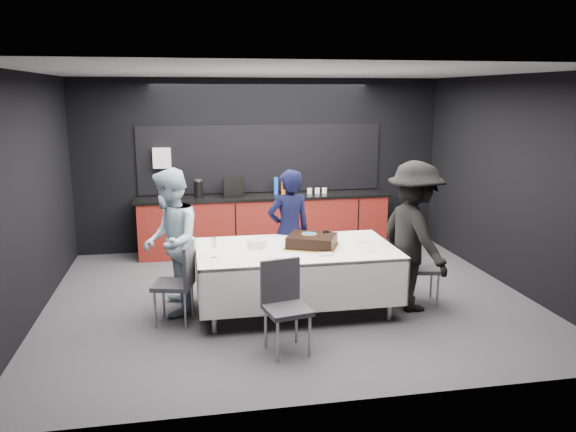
% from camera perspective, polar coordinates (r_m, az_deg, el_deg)
% --- Properties ---
extents(ground, '(6.00, 6.00, 0.00)m').
position_cam_1_polar(ground, '(7.23, 0.15, -8.32)').
color(ground, '#403F44').
rests_on(ground, ground).
extents(room_shell, '(6.04, 5.04, 2.82)m').
position_cam_1_polar(room_shell, '(6.80, 0.15, 6.49)').
color(room_shell, white).
rests_on(room_shell, ground).
extents(kitchenette, '(4.10, 0.64, 2.05)m').
position_cam_1_polar(kitchenette, '(9.18, -2.51, -0.31)').
color(kitchenette, '#62140F').
rests_on(kitchenette, ground).
extents(party_table, '(2.32, 1.32, 0.78)m').
position_cam_1_polar(party_table, '(6.66, 0.79, -4.35)').
color(party_table, '#99999E').
rests_on(party_table, ground).
extents(cake_assembly, '(0.73, 0.68, 0.18)m').
position_cam_1_polar(cake_assembly, '(6.62, 2.44, -2.56)').
color(cake_assembly, gold).
rests_on(cake_assembly, party_table).
extents(plate_stack, '(0.23, 0.23, 0.10)m').
position_cam_1_polar(plate_stack, '(6.62, -3.19, -2.77)').
color(plate_stack, white).
rests_on(plate_stack, party_table).
extents(loose_plate_near, '(0.20, 0.20, 0.01)m').
position_cam_1_polar(loose_plate_near, '(6.27, -1.30, -4.06)').
color(loose_plate_near, white).
rests_on(loose_plate_near, party_table).
extents(loose_plate_right_a, '(0.21, 0.21, 0.01)m').
position_cam_1_polar(loose_plate_right_a, '(6.93, 7.54, -2.56)').
color(loose_plate_right_a, white).
rests_on(loose_plate_right_a, party_table).
extents(loose_plate_right_b, '(0.18, 0.18, 0.01)m').
position_cam_1_polar(loose_plate_right_b, '(6.57, 8.00, -3.39)').
color(loose_plate_right_b, white).
rests_on(loose_plate_right_b, party_table).
extents(loose_plate_far, '(0.20, 0.20, 0.01)m').
position_cam_1_polar(loose_plate_far, '(6.96, 1.43, -2.38)').
color(loose_plate_far, white).
rests_on(loose_plate_far, party_table).
extents(fork_pile, '(0.16, 0.10, 0.02)m').
position_cam_1_polar(fork_pile, '(6.31, 3.85, -3.89)').
color(fork_pile, white).
rests_on(fork_pile, party_table).
extents(champagne_flute, '(0.06, 0.06, 0.22)m').
position_cam_1_polar(champagne_flute, '(6.23, -7.55, -2.80)').
color(champagne_flute, white).
rests_on(champagne_flute, party_table).
extents(chair_left, '(0.51, 0.51, 0.92)m').
position_cam_1_polar(chair_left, '(6.44, -10.92, -6.17)').
color(chair_left, '#323237').
rests_on(chair_left, ground).
extents(chair_right, '(0.49, 0.49, 0.92)m').
position_cam_1_polar(chair_right, '(7.08, 12.83, -4.53)').
color(chair_right, '#323237').
rests_on(chair_right, ground).
extents(chair_near, '(0.50, 0.50, 0.92)m').
position_cam_1_polar(chair_near, '(5.69, -0.38, -8.45)').
color(chair_near, '#323237').
rests_on(chair_near, ground).
extents(person_center, '(0.66, 0.51, 1.61)m').
position_cam_1_polar(person_center, '(7.28, 0.09, -1.53)').
color(person_center, black).
rests_on(person_center, ground).
extents(person_left, '(0.67, 0.85, 1.72)m').
position_cam_1_polar(person_left, '(6.68, -11.84, -2.62)').
color(person_left, silver).
rests_on(person_left, ground).
extents(person_right, '(0.87, 1.26, 1.79)m').
position_cam_1_polar(person_right, '(6.81, 12.67, -2.04)').
color(person_right, black).
rests_on(person_right, ground).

